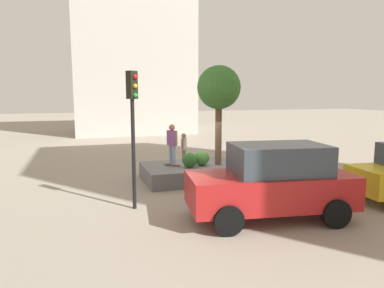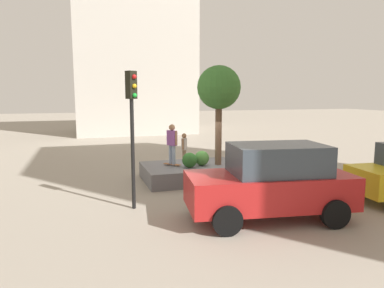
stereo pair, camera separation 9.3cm
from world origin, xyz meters
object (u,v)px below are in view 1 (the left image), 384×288
(skateboard, at_px, (172,164))
(pedestrian_crossing, at_px, (184,146))
(plaza_tree, at_px, (219,89))
(skateboarder, at_px, (172,141))
(sedan_parked, at_px, (272,181))
(traffic_light_corner, at_px, (133,116))
(passerby_with_bag, at_px, (235,170))
(planter_ledge, at_px, (192,172))

(skateboard, relative_size, pedestrian_crossing, 0.45)
(plaza_tree, distance_m, skateboarder, 2.93)
(sedan_parked, height_order, pedestrian_crossing, sedan_parked)
(skateboarder, bearing_deg, traffic_light_corner, 56.79)
(traffic_light_corner, bearing_deg, skateboard, -123.21)
(plaza_tree, bearing_deg, sedan_parked, 86.16)
(pedestrian_crossing, bearing_deg, skateboard, 65.65)
(pedestrian_crossing, bearing_deg, passerby_with_bag, 90.51)
(plaza_tree, distance_m, passerby_with_bag, 3.91)
(plaza_tree, height_order, passerby_with_bag, plaza_tree)
(plaza_tree, distance_m, pedestrian_crossing, 4.66)
(skateboard, distance_m, traffic_light_corner, 4.42)
(traffic_light_corner, bearing_deg, pedestrian_crossing, -118.91)
(skateboard, distance_m, pedestrian_crossing, 3.60)
(skateboard, xyz_separation_m, skateboarder, (-0.00, 0.00, 0.99))
(sedan_parked, distance_m, passerby_with_bag, 2.43)
(passerby_with_bag, bearing_deg, plaza_tree, -99.09)
(skateboard, height_order, traffic_light_corner, traffic_light_corner)
(plaza_tree, relative_size, traffic_light_corner, 0.96)
(skateboard, relative_size, skateboarder, 0.44)
(sedan_parked, bearing_deg, skateboard, -73.17)
(planter_ledge, xyz_separation_m, plaza_tree, (-1.10, 0.25, 3.54))
(planter_ledge, height_order, skateboard, skateboard)
(planter_ledge, distance_m, skateboarder, 1.61)
(planter_ledge, bearing_deg, passerby_with_bag, 103.60)
(skateboard, bearing_deg, passerby_with_bag, 117.81)
(plaza_tree, xyz_separation_m, traffic_light_corner, (4.03, 2.85, -0.89))
(traffic_light_corner, bearing_deg, planter_ledge, -133.42)
(plaza_tree, bearing_deg, passerby_with_bag, 80.91)
(sedan_parked, distance_m, pedestrian_crossing, 8.61)
(plaza_tree, relative_size, sedan_parked, 0.84)
(plaza_tree, height_order, traffic_light_corner, plaza_tree)
(planter_ledge, bearing_deg, plaza_tree, 167.41)
(sedan_parked, xyz_separation_m, passerby_with_bag, (0.08, -2.42, -0.16))
(planter_ledge, distance_m, pedestrian_crossing, 3.47)
(traffic_light_corner, height_order, pedestrian_crossing, traffic_light_corner)
(skateboarder, relative_size, traffic_light_corner, 0.39)
(planter_ledge, height_order, plaza_tree, plaza_tree)
(plaza_tree, bearing_deg, planter_ledge, -12.59)
(traffic_light_corner, distance_m, pedestrian_crossing, 7.64)
(sedan_parked, height_order, traffic_light_corner, traffic_light_corner)
(skateboarder, distance_m, traffic_light_corner, 4.01)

